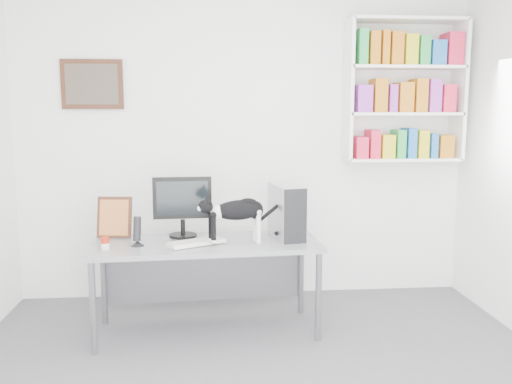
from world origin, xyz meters
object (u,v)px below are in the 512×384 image
(desk, at_px, (207,287))
(pc_tower, at_px, (287,211))
(bookshelf, at_px, (404,91))
(leaning_print, at_px, (114,217))
(monitor, at_px, (182,206))
(soup_can, at_px, (105,243))
(speaker, at_px, (137,231))
(cat, at_px, (237,221))
(keyboard, at_px, (196,243))

(desk, bearing_deg, pc_tower, 4.07)
(bookshelf, bearing_deg, leaning_print, -168.37)
(monitor, relative_size, soup_can, 5.38)
(speaker, bearing_deg, cat, 12.48)
(leaning_print, bearing_deg, speaker, -46.41)
(keyboard, distance_m, pc_tower, 0.73)
(bookshelf, relative_size, cat, 2.22)
(monitor, height_order, pc_tower, monitor)
(pc_tower, relative_size, leaning_print, 1.26)
(bookshelf, relative_size, speaker, 5.46)
(desk, xyz_separation_m, speaker, (-0.50, -0.08, 0.47))
(monitor, xyz_separation_m, pc_tower, (0.80, -0.11, -0.03))
(soup_can, bearing_deg, leaning_print, 88.96)
(soup_can, height_order, cat, cat)
(desk, bearing_deg, cat, -25.39)
(cat, bearing_deg, desk, 141.90)
(leaning_print, xyz_separation_m, soup_can, (-0.01, -0.37, -0.12))
(pc_tower, bearing_deg, speaker, 178.25)
(soup_can, bearing_deg, monitor, 33.08)
(keyboard, distance_m, cat, 0.34)
(keyboard, height_order, pc_tower, pc_tower)
(monitor, distance_m, cat, 0.50)
(keyboard, relative_size, pc_tower, 1.01)
(bookshelf, xyz_separation_m, leaning_print, (-2.45, -0.50, -0.98))
(cat, bearing_deg, speaker, 162.65)
(keyboard, height_order, speaker, speaker)
(leaning_print, bearing_deg, pc_tower, 2.02)
(desk, height_order, leaning_print, leaning_print)
(speaker, height_order, soup_can, speaker)
(desk, height_order, pc_tower, pc_tower)
(soup_can, bearing_deg, desk, 12.37)
(soup_can, bearing_deg, speaker, 20.56)
(speaker, relative_size, leaning_print, 0.69)
(bookshelf, distance_m, cat, 1.98)
(keyboard, bearing_deg, bookshelf, -3.54)
(leaning_print, bearing_deg, cat, -10.39)
(bookshelf, relative_size, leaning_print, 3.76)
(speaker, bearing_deg, keyboard, 13.81)
(monitor, xyz_separation_m, leaning_print, (-0.52, 0.02, -0.08))
(pc_tower, distance_m, speaker, 1.13)
(bookshelf, distance_m, leaning_print, 2.68)
(leaning_print, height_order, cat, cat)
(pc_tower, xyz_separation_m, leaning_print, (-1.32, 0.13, -0.04))
(pc_tower, height_order, soup_can, pc_tower)
(bookshelf, bearing_deg, keyboard, -156.44)
(bookshelf, xyz_separation_m, speaker, (-2.24, -0.79, -1.03))
(pc_tower, relative_size, cat, 0.74)
(pc_tower, height_order, leaning_print, pc_tower)
(desk, xyz_separation_m, keyboard, (-0.07, -0.07, 0.37))
(monitor, relative_size, cat, 0.86)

